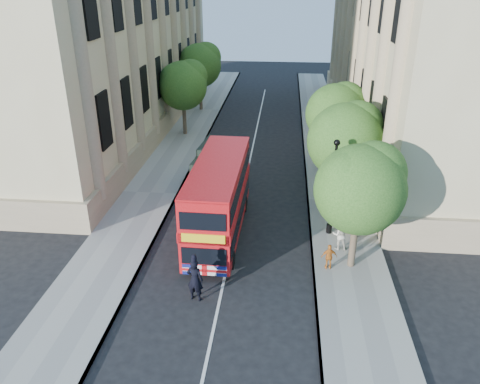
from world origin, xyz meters
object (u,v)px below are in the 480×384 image
(lamp_post, at_px, (332,192))
(woman_pedestrian, at_px, (340,234))
(double_decker_bus, at_px, (219,197))
(police_constable, at_px, (195,280))
(box_van, at_px, (216,167))

(lamp_post, relative_size, woman_pedestrian, 3.21)
(double_decker_bus, distance_m, police_constable, 5.60)
(lamp_post, xyz_separation_m, double_decker_bus, (-5.75, -0.59, -0.31))
(double_decker_bus, bearing_deg, lamp_post, 6.83)
(box_van, xyz_separation_m, police_constable, (0.79, -11.52, -0.38))
(woman_pedestrian, bearing_deg, double_decker_bus, -9.98)
(lamp_post, bearing_deg, woman_pedestrian, -76.47)
(box_van, relative_size, police_constable, 2.57)
(double_decker_bus, relative_size, box_van, 1.73)
(lamp_post, xyz_separation_m, woman_pedestrian, (0.38, -1.57, -1.59))
(box_van, bearing_deg, woman_pedestrian, -38.93)
(lamp_post, distance_m, police_constable, 8.66)
(double_decker_bus, height_order, box_van, double_decker_bus)
(box_van, xyz_separation_m, woman_pedestrian, (7.19, -7.05, -0.43))
(woman_pedestrian, bearing_deg, lamp_post, -77.37)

